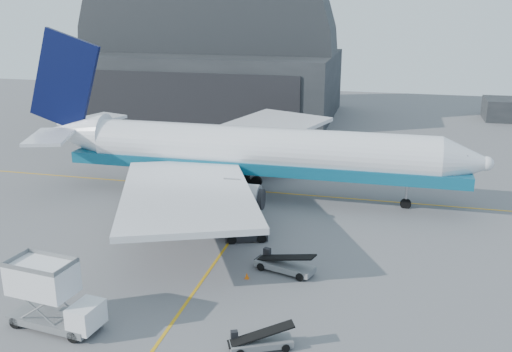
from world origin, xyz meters
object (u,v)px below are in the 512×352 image
(catering_truck, at_px, (51,296))
(pushback_tug, at_px, (247,232))
(airliner, at_px, (243,151))
(belt_loader_a, at_px, (260,341))
(belt_loader_b, at_px, (284,265))

(catering_truck, relative_size, pushback_tug, 1.57)
(airliner, height_order, catering_truck, airliner)
(airliner, bearing_deg, belt_loader_a, -73.08)
(catering_truck, xyz_separation_m, pushback_tug, (9.31, 18.02, -1.68))
(catering_truck, height_order, pushback_tug, catering_truck)
(catering_truck, xyz_separation_m, belt_loader_a, (14.66, 0.85, -1.86))
(belt_loader_b, bearing_deg, airliner, 131.48)
(catering_truck, distance_m, pushback_tug, 20.35)
(airliner, xyz_separation_m, pushback_tug, (3.59, -12.22, -4.61))
(catering_truck, relative_size, belt_loader_b, 1.30)
(pushback_tug, distance_m, belt_loader_a, 17.98)
(catering_truck, relative_size, belt_loader_a, 1.61)
(belt_loader_a, xyz_separation_m, belt_loader_b, (-0.58, 11.24, 0.11))
(airliner, distance_m, belt_loader_b, 20.52)
(catering_truck, bearing_deg, belt_loader_a, 10.56)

